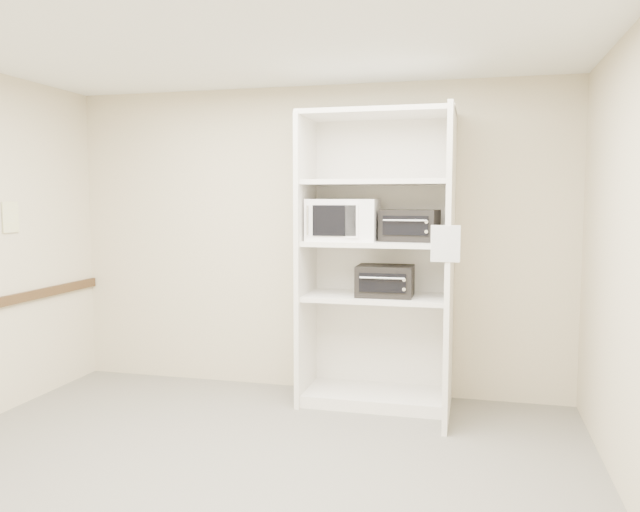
% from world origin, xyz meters
% --- Properties ---
extents(floor, '(4.50, 4.00, 0.01)m').
position_xyz_m(floor, '(0.00, 0.00, 0.00)').
color(floor, '#655E58').
rests_on(floor, ground).
extents(ceiling, '(4.50, 4.00, 0.01)m').
position_xyz_m(ceiling, '(0.00, 0.00, 2.70)').
color(ceiling, white).
extents(wall_back, '(4.50, 0.02, 2.70)m').
position_xyz_m(wall_back, '(0.00, 2.00, 1.35)').
color(wall_back, beige).
rests_on(wall_back, ground).
extents(shelving_unit, '(1.24, 0.92, 2.42)m').
position_xyz_m(shelving_unit, '(0.67, 1.70, 1.13)').
color(shelving_unit, silver).
rests_on(shelving_unit, floor).
extents(microwave, '(0.58, 0.45, 0.34)m').
position_xyz_m(microwave, '(0.34, 1.71, 1.54)').
color(microwave, white).
rests_on(microwave, shelving_unit).
extents(toaster_oven_upper, '(0.48, 0.38, 0.26)m').
position_xyz_m(toaster_oven_upper, '(0.89, 1.72, 1.50)').
color(toaster_oven_upper, black).
rests_on(toaster_oven_upper, shelving_unit).
extents(toaster_oven_lower, '(0.46, 0.35, 0.25)m').
position_xyz_m(toaster_oven_lower, '(0.70, 1.66, 1.05)').
color(toaster_oven_lower, black).
rests_on(toaster_oven_lower, shelving_unit).
extents(paper_sign, '(0.20, 0.01, 0.25)m').
position_xyz_m(paper_sign, '(1.20, 1.07, 1.40)').
color(paper_sign, white).
rests_on(paper_sign, shelving_unit).
extents(wall_poster, '(0.01, 0.18, 0.25)m').
position_xyz_m(wall_poster, '(-2.24, 0.91, 1.57)').
color(wall_poster, silver).
rests_on(wall_poster, wall_left).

